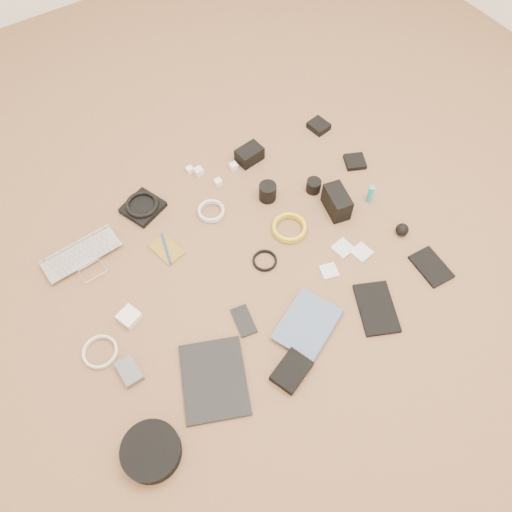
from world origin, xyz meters
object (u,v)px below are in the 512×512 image
phone (244,321)px  paperback (329,337)px  headphone_case (151,451)px  dslr_camera (249,155)px  tablet (214,379)px  laptop (87,262)px

phone → paperback: (0.22, -0.22, 0.01)m
headphone_case → paperback: headphone_case is taller
dslr_camera → tablet: size_ratio=0.40×
dslr_camera → paperback: dslr_camera is taller
laptop → dslr_camera: bearing=3.9°
dslr_camera → headphone_case: dslr_camera is taller
laptop → headphone_case: bearing=-101.5°
dslr_camera → headphone_case: size_ratio=0.60×
phone → headphone_case: bearing=-144.4°
tablet → paperback: paperback is taller
tablet → headphone_case: 0.30m
tablet → dslr_camera: bearing=73.4°
paperback → dslr_camera: bearing=-38.8°
headphone_case → paperback: bearing=0.2°
dslr_camera → paperback: 0.90m
tablet → phone: 0.24m
laptop → paperback: (0.60, -0.76, -0.00)m
tablet → paperback: 0.43m
headphone_case → tablet: bearing=18.7°
laptop → headphone_case: (-0.10, -0.76, 0.01)m
laptop → tablet: size_ratio=1.09×
laptop → phone: size_ratio=2.57×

